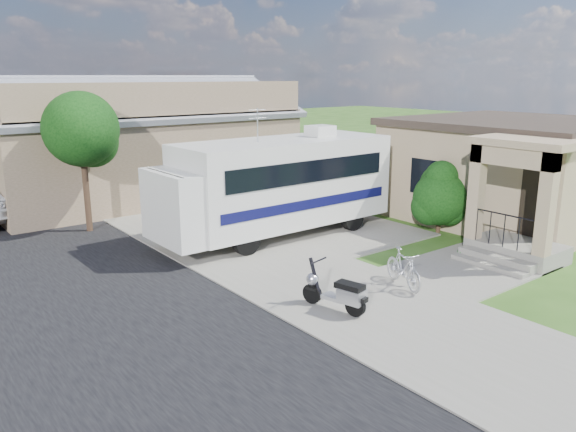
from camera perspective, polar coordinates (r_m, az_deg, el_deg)
ground at (r=14.26m, az=7.83°, el=-6.71°), size 120.00×120.00×0.00m
sidewalk_slab at (r=21.67m, az=-13.34°, el=0.36°), size 4.00×80.00×0.06m
driveway_slab at (r=18.37m, az=1.10°, el=-1.73°), size 7.00×6.00×0.05m
walk_slab at (r=15.89m, az=18.08°, el=-5.01°), size 4.00×3.00×0.05m
house at (r=21.61m, az=21.98°, el=4.40°), size 9.47×7.80×3.54m
warehouse at (r=25.31m, az=-15.33°, el=6.69°), size 12.50×8.40×5.04m
street_tree_a at (r=19.31m, az=-20.02°, el=7.95°), size 2.44×2.40×4.58m
street_tree_b at (r=28.95m, az=-26.37°, el=9.41°), size 2.44×2.40×4.73m
motorhome at (r=17.70m, az=-1.17°, el=3.36°), size 7.93×2.68×4.05m
shrub at (r=18.95m, az=15.17°, el=2.00°), size 1.95×1.86×2.39m
scooter at (r=12.27m, az=5.09°, el=-7.76°), size 0.72×1.61×1.07m
bicycle at (r=13.87m, az=11.63°, el=-5.44°), size 0.91×1.61×0.93m
garden_hose at (r=16.78m, az=17.42°, el=-3.74°), size 0.36×0.36×0.16m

